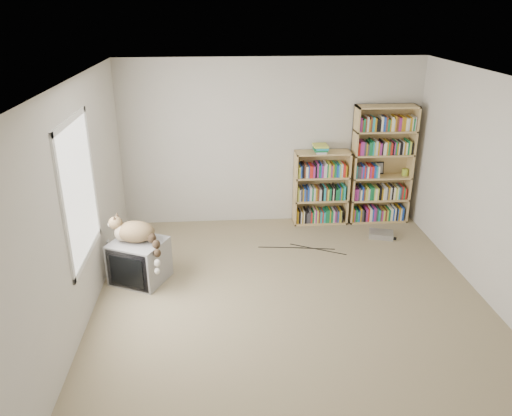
{
  "coord_description": "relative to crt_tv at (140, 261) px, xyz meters",
  "views": [
    {
      "loc": [
        -0.77,
        -4.75,
        3.2
      ],
      "look_at": [
        -0.34,
        1.0,
        0.82
      ],
      "focal_mm": 35.0,
      "sensor_mm": 36.0,
      "label": 1
    }
  ],
  "objects": [
    {
      "name": "bookcase_short",
      "position": [
        2.55,
        1.6,
        0.26
      ],
      "size": [
        0.83,
        0.3,
        1.14
      ],
      "color": "tan",
      "rests_on": "floor"
    },
    {
      "name": "wall_front",
      "position": [
        1.8,
        -3.26,
        0.99
      ],
      "size": [
        4.5,
        0.02,
        2.5
      ],
      "primitive_type": "cube",
      "color": "beige",
      "rests_on": "floor"
    },
    {
      "name": "wall_left",
      "position": [
        -0.45,
        -0.76,
        0.99
      ],
      "size": [
        0.02,
        5.0,
        2.5
      ],
      "primitive_type": "cube",
      "color": "beige",
      "rests_on": "floor"
    },
    {
      "name": "wall_back",
      "position": [
        1.8,
        1.74,
        0.99
      ],
      "size": [
        4.5,
        0.02,
        2.5
      ],
      "primitive_type": "cube",
      "color": "beige",
      "rests_on": "floor"
    },
    {
      "name": "wall_outlet",
      "position": [
        -0.44,
        0.34,
        0.06
      ],
      "size": [
        0.01,
        0.08,
        0.13
      ],
      "primitive_type": "cube",
      "color": "silver",
      "rests_on": "wall_left"
    },
    {
      "name": "window",
      "position": [
        -0.44,
        -0.56,
        1.14
      ],
      "size": [
        0.02,
        1.22,
        1.52
      ],
      "primitive_type": "cube",
      "color": "white",
      "rests_on": "wall_left"
    },
    {
      "name": "ceiling",
      "position": [
        1.8,
        -0.76,
        2.24
      ],
      "size": [
        4.5,
        5.0,
        0.02
      ],
      "primitive_type": "cube",
      "color": "white",
      "rests_on": "wall_back"
    },
    {
      "name": "crt_tv",
      "position": [
        0.0,
        0.0,
        0.0
      ],
      "size": [
        0.78,
        0.75,
        0.53
      ],
      "rotation": [
        0.0,
        0.0,
        -0.43
      ],
      "color": "gray",
      "rests_on": "floor"
    },
    {
      "name": "wall_right",
      "position": [
        4.05,
        -0.76,
        0.99
      ],
      "size": [
        0.02,
        5.0,
        2.5
      ],
      "primitive_type": "cube",
      "color": "beige",
      "rests_on": "floor"
    },
    {
      "name": "dvd_player",
      "position": [
        3.36,
        0.97,
        -0.22
      ],
      "size": [
        0.4,
        0.34,
        0.08
      ],
      "primitive_type": "cube",
      "rotation": [
        0.0,
        0.0,
        -0.3
      ],
      "color": "#ADADB2",
      "rests_on": "floor"
    },
    {
      "name": "framed_print",
      "position": [
        3.47,
        1.68,
        0.57
      ],
      "size": [
        0.14,
        0.05,
        0.19
      ],
      "primitive_type": "cube",
      "rotation": [
        -0.17,
        0.0,
        0.0
      ],
      "color": "black",
      "rests_on": "bookcase_tall"
    },
    {
      "name": "floor_cables",
      "position": [
        1.8,
        0.52,
        -0.26
      ],
      "size": [
        1.2,
        0.7,
        0.01
      ],
      "primitive_type": null,
      "color": "black",
      "rests_on": "floor"
    },
    {
      "name": "book_stack",
      "position": [
        2.52,
        1.56,
        0.94
      ],
      "size": [
        0.21,
        0.27,
        0.12
      ],
      "primitive_type": "cube",
      "color": "red",
      "rests_on": "bookcase_short"
    },
    {
      "name": "green_mug",
      "position": [
        3.84,
        1.58,
        0.53
      ],
      "size": [
        0.09,
        0.09,
        0.1
      ],
      "primitive_type": "cylinder",
      "color": "#96B132",
      "rests_on": "bookcase_tall"
    },
    {
      "name": "cat",
      "position": [
        0.02,
        -0.04,
        0.36
      ],
      "size": [
        0.68,
        0.59,
        0.57
      ],
      "rotation": [
        0.0,
        0.0,
        -0.14
      ],
      "color": "#3D2B19",
      "rests_on": "crt_tv"
    },
    {
      "name": "bookcase_tall",
      "position": [
        3.47,
        1.6,
        0.6
      ],
      "size": [
        0.91,
        0.3,
        1.82
      ],
      "color": "tan",
      "rests_on": "floor"
    },
    {
      "name": "floor",
      "position": [
        1.8,
        -0.76,
        -0.26
      ],
      "size": [
        4.5,
        5.0,
        0.01
      ],
      "primitive_type": "cube",
      "color": "tan",
      "rests_on": "ground"
    }
  ]
}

